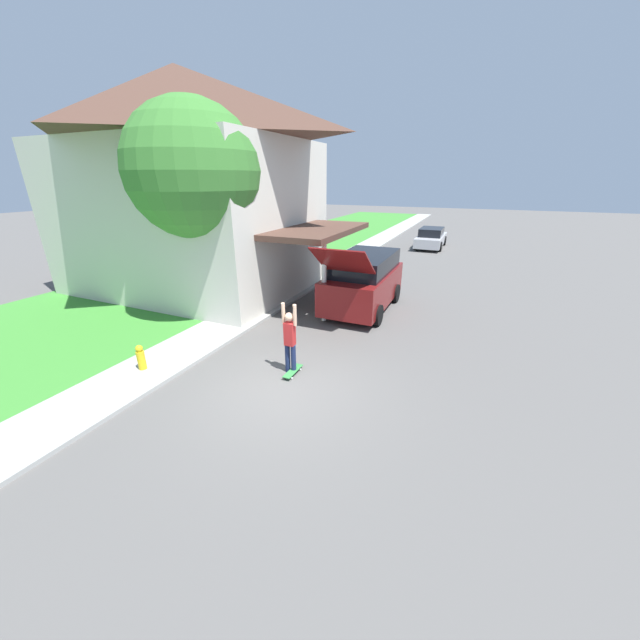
{
  "coord_description": "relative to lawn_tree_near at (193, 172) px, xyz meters",
  "views": [
    {
      "loc": [
        3.83,
        -6.42,
        4.71
      ],
      "look_at": [
        -0.03,
        2.31,
        0.9
      ],
      "focal_mm": 20.0,
      "sensor_mm": 36.0,
      "label": 1
    }
  ],
  "objects": [
    {
      "name": "ground_plane",
      "position": [
        4.77,
        -3.11,
        -4.9
      ],
      "size": [
        120.0,
        120.0,
        0.0
      ],
      "primitive_type": "plane",
      "color": "#54514F"
    },
    {
      "name": "lawn",
      "position": [
        -3.23,
        2.89,
        -4.86
      ],
      "size": [
        10.0,
        80.0,
        0.08
      ],
      "color": "#387F2D",
      "rests_on": "ground_plane"
    },
    {
      "name": "sidewalk",
      "position": [
        1.17,
        2.89,
        -4.85
      ],
      "size": [
        1.8,
        80.0,
        0.1
      ],
      "color": "#9E9E99",
      "rests_on": "ground_plane"
    },
    {
      "name": "house",
      "position": [
        -2.98,
        2.92,
        -0.31
      ],
      "size": [
        12.46,
        7.97,
        8.68
      ],
      "color": "beige",
      "rests_on": "lawn"
    },
    {
      "name": "lawn_tree_near",
      "position": [
        0.0,
        0.0,
        0.0
      ],
      "size": [
        4.23,
        4.23,
        6.95
      ],
      "color": "brown",
      "rests_on": "lawn"
    },
    {
      "name": "suv_parked",
      "position": [
        4.84,
        3.0,
        -3.78
      ],
      "size": [
        2.17,
        5.14,
        2.8
      ],
      "color": "maroon",
      "rests_on": "ground_plane"
    },
    {
      "name": "car_down_street",
      "position": [
        5.38,
        17.64,
        -4.21
      ],
      "size": [
        1.86,
        4.57,
        1.4
      ],
      "color": "#B7B7BC",
      "rests_on": "ground_plane"
    },
    {
      "name": "skateboarder",
      "position": [
        4.62,
        -2.4,
        -3.93
      ],
      "size": [
        0.41,
        0.22,
        1.88
      ],
      "color": "#192347",
      "rests_on": "ground_plane"
    },
    {
      "name": "skateboard",
      "position": [
        4.71,
        -2.47,
        -4.82
      ],
      "size": [
        0.22,
        0.78,
        0.1
      ],
      "color": "#337F3D",
      "rests_on": "ground_plane"
    },
    {
      "name": "fire_hydrant",
      "position": [
        1.1,
        -3.96,
        -4.47
      ],
      "size": [
        0.2,
        0.2,
        0.67
      ],
      "color": "gold",
      "rests_on": "sidewalk"
    }
  ]
}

